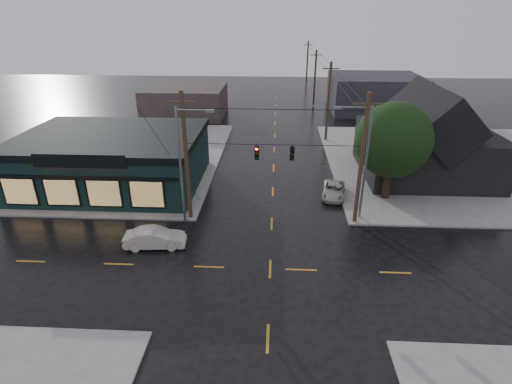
# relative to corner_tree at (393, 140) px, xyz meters

# --- Properties ---
(ground_plane) EXTENTS (160.00, 160.00, 0.00)m
(ground_plane) POSITION_rel_corner_tree_xyz_m (-9.93, -11.04, -5.37)
(ground_plane) COLOR black
(sidewalk_nw) EXTENTS (28.00, 28.00, 0.15)m
(sidewalk_nw) POSITION_rel_corner_tree_xyz_m (-29.93, 8.96, -5.30)
(sidewalk_nw) COLOR gray
(sidewalk_nw) RESTS_ON ground
(sidewalk_ne) EXTENTS (28.00, 28.00, 0.15)m
(sidewalk_ne) POSITION_rel_corner_tree_xyz_m (10.07, 8.96, -5.30)
(sidewalk_ne) COLOR gray
(sidewalk_ne) RESTS_ON ground
(pizza_shop) EXTENTS (16.30, 12.34, 4.90)m
(pizza_shop) POSITION_rel_corner_tree_xyz_m (-24.93, 1.90, -2.81)
(pizza_shop) COLOR black
(pizza_shop) RESTS_ON ground
(ne_building) EXTENTS (12.60, 11.60, 8.75)m
(ne_building) POSITION_rel_corner_tree_xyz_m (5.07, 5.96, -0.90)
(ne_building) COLOR black
(ne_building) RESTS_ON ground
(corner_tree) EXTENTS (6.37, 6.37, 8.43)m
(corner_tree) POSITION_rel_corner_tree_xyz_m (0.00, 0.00, 0.00)
(corner_tree) COLOR black
(corner_tree) RESTS_ON ground
(utility_pole_nw) EXTENTS (2.00, 0.32, 10.15)m
(utility_pole_nw) POSITION_rel_corner_tree_xyz_m (-16.43, -4.54, -5.37)
(utility_pole_nw) COLOR #332516
(utility_pole_nw) RESTS_ON ground
(utility_pole_ne) EXTENTS (2.00, 0.32, 10.15)m
(utility_pole_ne) POSITION_rel_corner_tree_xyz_m (-3.43, -4.54, -5.37)
(utility_pole_ne) COLOR #332516
(utility_pole_ne) RESTS_ON ground
(utility_pole_far_a) EXTENTS (2.00, 0.32, 9.65)m
(utility_pole_far_a) POSITION_rel_corner_tree_xyz_m (-3.43, 16.96, -5.37)
(utility_pole_far_a) COLOR #332516
(utility_pole_far_a) RESTS_ON ground
(utility_pole_far_b) EXTENTS (2.00, 0.32, 9.15)m
(utility_pole_far_b) POSITION_rel_corner_tree_xyz_m (-3.43, 36.96, -5.37)
(utility_pole_far_b) COLOR #332516
(utility_pole_far_b) RESTS_ON ground
(utility_pole_far_c) EXTENTS (2.00, 0.32, 9.15)m
(utility_pole_far_c) POSITION_rel_corner_tree_xyz_m (-3.43, 56.96, -5.37)
(utility_pole_far_c) COLOR #332516
(utility_pole_far_c) RESTS_ON ground
(span_signal_assembly) EXTENTS (13.00, 0.48, 1.23)m
(span_signal_assembly) POSITION_rel_corner_tree_xyz_m (-9.84, -4.54, 0.33)
(span_signal_assembly) COLOR black
(span_signal_assembly) RESTS_ON ground
(streetlight_nw) EXTENTS (5.40, 0.30, 9.15)m
(streetlight_nw) POSITION_rel_corner_tree_xyz_m (-16.73, -5.24, -5.37)
(streetlight_nw) COLOR slate
(streetlight_nw) RESTS_ON ground
(streetlight_ne) EXTENTS (5.40, 0.30, 9.15)m
(streetlight_ne) POSITION_rel_corner_tree_xyz_m (-2.93, -3.84, -5.37)
(streetlight_ne) COLOR slate
(streetlight_ne) RESTS_ON ground
(bg_building_west) EXTENTS (12.00, 10.00, 4.40)m
(bg_building_west) POSITION_rel_corner_tree_xyz_m (-23.93, 28.96, -3.17)
(bg_building_west) COLOR #352926
(bg_building_west) RESTS_ON ground
(bg_building_east) EXTENTS (14.00, 12.00, 5.60)m
(bg_building_east) POSITION_rel_corner_tree_xyz_m (6.07, 33.96, -2.57)
(bg_building_east) COLOR #222226
(bg_building_east) RESTS_ON ground
(sedan_cream) EXTENTS (4.38, 1.91, 1.40)m
(sedan_cream) POSITION_rel_corner_tree_xyz_m (-18.07, -8.81, -4.67)
(sedan_cream) COLOR beige
(sedan_cream) RESTS_ON ground
(suv_silver) EXTENTS (2.53, 4.38, 1.15)m
(suv_silver) POSITION_rel_corner_tree_xyz_m (-4.50, 0.24, -4.80)
(suv_silver) COLOR #B2AEA4
(suv_silver) RESTS_ON ground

